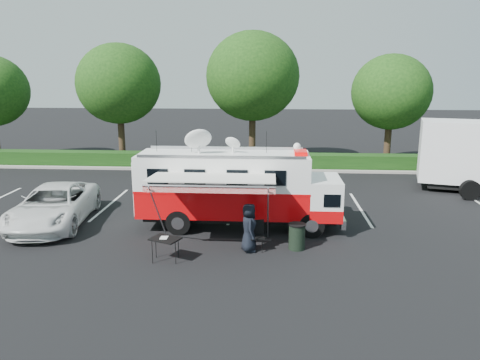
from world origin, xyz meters
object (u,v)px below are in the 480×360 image
(command_truck, at_px, (237,188))
(folding_table, at_px, (165,240))
(trash_bin, at_px, (297,236))
(white_suv, at_px, (55,224))

(command_truck, xyz_separation_m, folding_table, (-2.20, -3.63, -0.93))
(trash_bin, bearing_deg, command_truck, 136.07)
(folding_table, bearing_deg, trash_bin, 17.11)
(command_truck, bearing_deg, folding_table, -121.20)
(white_suv, xyz_separation_m, trash_bin, (10.06, -2.15, 0.48))
(command_truck, xyz_separation_m, white_suv, (-7.74, -0.09, -1.70))
(trash_bin, bearing_deg, white_suv, 167.92)
(folding_table, relative_size, trash_bin, 1.20)
(white_suv, bearing_deg, command_truck, -5.69)
(white_suv, bearing_deg, folding_table, -38.96)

